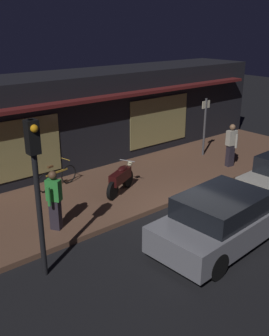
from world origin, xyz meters
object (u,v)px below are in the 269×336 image
at_px(bicycle_parked, 57,178).
at_px(person_photographer, 54,199).
at_px(person_bystander, 231,144).
at_px(traffic_light_pole, 36,173).
at_px(parked_car_near, 223,219).
at_px(sign_post, 205,124).
at_px(motorcycle, 121,178).

distance_m(bicycle_parked, person_photographer, 2.89).
height_order(person_bystander, traffic_light_pole, traffic_light_pole).
relative_size(traffic_light_pole, parked_car_near, 0.86).
distance_m(person_photographer, sign_post, 8.02).
relative_size(person_photographer, person_bystander, 1.00).
bearing_deg(parked_car_near, bicycle_parked, 106.23).
height_order(bicycle_parked, person_bystander, person_bystander).
relative_size(person_bystander, traffic_light_pole, 0.46).
distance_m(motorcycle, person_photographer, 2.94).
bearing_deg(motorcycle, traffic_light_pole, -150.20).
bearing_deg(person_bystander, parked_car_near, -144.67).
bearing_deg(sign_post, person_photographer, -168.33).
height_order(sign_post, traffic_light_pole, traffic_light_pole).
height_order(motorcycle, traffic_light_pole, traffic_light_pole).
distance_m(traffic_light_pole, parked_car_near, 4.82).
xyz_separation_m(bicycle_parked, sign_post, (6.43, -0.85, 1.00)).
distance_m(motorcycle, traffic_light_pole, 4.86).
height_order(sign_post, parked_car_near, sign_post).
bearing_deg(person_photographer, motorcycle, 15.54).
relative_size(motorcycle, sign_post, 0.66).
distance_m(person_photographer, person_bystander, 7.61).
xyz_separation_m(bicycle_parked, traffic_light_pole, (-2.50, -3.93, 1.97)).
relative_size(sign_post, parked_car_near, 0.57).
relative_size(sign_post, traffic_light_pole, 0.67).
xyz_separation_m(motorcycle, bicycle_parked, (-1.41, 1.69, -0.14)).
bearing_deg(traffic_light_pole, motorcycle, 29.80).
relative_size(bicycle_parked, sign_post, 0.68).
relative_size(bicycle_parked, traffic_light_pole, 0.45).
distance_m(sign_post, traffic_light_pole, 9.50).
xyz_separation_m(motorcycle, person_bystander, (4.80, -0.71, 0.38)).
xyz_separation_m(person_photographer, sign_post, (7.84, 1.62, 0.48)).
xyz_separation_m(person_photographer, person_bystander, (7.61, 0.07, 0.00)).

